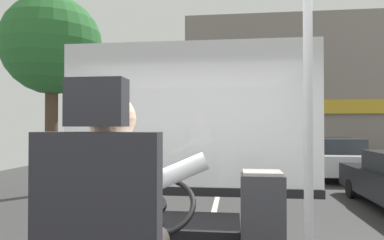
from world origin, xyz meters
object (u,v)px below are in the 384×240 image
object	(u,v)px
bus_driver	(116,215)
fare_box	(262,236)
parked_car_white	(333,157)
handrail_pole	(308,127)
parked_car_green	(308,150)

from	to	relation	value
bus_driver	fare_box	xyz separation A→B (m)	(0.69, 0.86, -0.33)
fare_box	parked_car_white	xyz separation A→B (m)	(3.32, 10.67, -0.39)
bus_driver	handrail_pole	world-z (taller)	handrail_pole
parked_car_green	fare_box	bearing A→B (deg)	-102.46
handrail_pole	fare_box	distance (m)	0.94
parked_car_green	bus_driver	bearing A→B (deg)	-104.11
bus_driver	parked_car_green	bearing A→B (deg)	75.89
handrail_pole	fare_box	world-z (taller)	handrail_pole
handrail_pole	fare_box	bearing A→B (deg)	106.39
bus_driver	parked_car_green	size ratio (longest dim) A/B	0.18
fare_box	parked_car_white	size ratio (longest dim) A/B	0.20
fare_box	parked_car_green	distance (m)	15.92
handrail_pole	parked_car_white	size ratio (longest dim) A/B	0.53
bus_driver	fare_box	distance (m)	1.15
handrail_pole	parked_car_green	distance (m)	16.49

